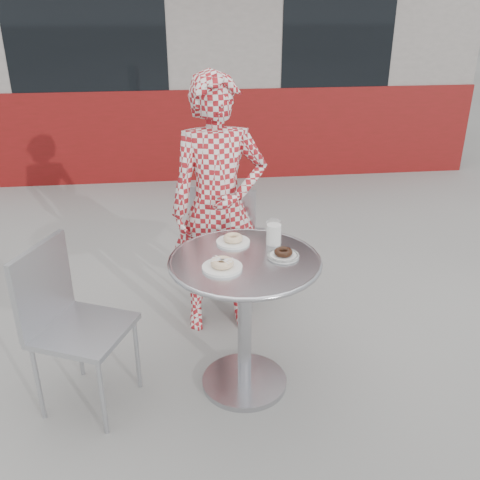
{
  "coord_description": "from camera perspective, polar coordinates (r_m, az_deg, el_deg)",
  "views": [
    {
      "loc": [
        -0.34,
        -2.24,
        1.92
      ],
      "look_at": [
        -0.06,
        0.12,
        0.83
      ],
      "focal_mm": 40.0,
      "sensor_mm": 36.0,
      "label": 1
    }
  ],
  "objects": [
    {
      "name": "chair_left",
      "position": [
        2.84,
        -16.12,
        -12.08
      ],
      "size": [
        0.55,
        0.54,
        0.86
      ],
      "rotation": [
        0.0,
        0.0,
        1.16
      ],
      "color": "#ADB0B5",
      "rests_on": "ground"
    },
    {
      "name": "plate_checker",
      "position": [
        2.61,
        4.64,
        -1.54
      ],
      "size": [
        0.16,
        0.16,
        0.04
      ],
      "rotation": [
        0.0,
        0.0,
        -0.16
      ],
      "color": "white",
      "rests_on": "bistro_table"
    },
    {
      "name": "chair_far",
      "position": [
        3.62,
        -1.11,
        -2.52
      ],
      "size": [
        0.52,
        0.52,
        0.86
      ],
      "rotation": [
        0.0,
        0.0,
        2.82
      ],
      "color": "#ADB0B5",
      "rests_on": "ground"
    },
    {
      "name": "storefront",
      "position": [
        7.82,
        -4.6,
        21.48
      ],
      "size": [
        6.02,
        4.55,
        3.0
      ],
      "color": "gray",
      "rests_on": "ground"
    },
    {
      "name": "plate_near",
      "position": [
        2.49,
        -1.91,
        -2.67
      ],
      "size": [
        0.19,
        0.19,
        0.05
      ],
      "rotation": [
        0.0,
        0.0,
        -0.42
      ],
      "color": "white",
      "rests_on": "bistro_table"
    },
    {
      "name": "bistro_table",
      "position": [
        2.68,
        0.51,
        -5.58
      ],
      "size": [
        0.75,
        0.75,
        0.76
      ],
      "rotation": [
        0.0,
        0.0,
        -0.23
      ],
      "color": "silver",
      "rests_on": "ground"
    },
    {
      "name": "ground",
      "position": [
        2.97,
        1.47,
        -15.57
      ],
      "size": [
        60.0,
        60.0,
        0.0
      ],
      "primitive_type": "plane",
      "color": "gray",
      "rests_on": "ground"
    },
    {
      "name": "seated_person",
      "position": [
        3.14,
        -2.31,
        3.39
      ],
      "size": [
        0.59,
        0.4,
        1.56
      ],
      "primitive_type": "imported",
      "rotation": [
        0.0,
        0.0,
        0.05
      ],
      "color": "maroon",
      "rests_on": "ground"
    },
    {
      "name": "plate_far",
      "position": [
        2.75,
        -0.74,
        0.01
      ],
      "size": [
        0.17,
        0.17,
        0.04
      ],
      "rotation": [
        0.0,
        0.0,
        0.17
      ],
      "color": "white",
      "rests_on": "bistro_table"
    },
    {
      "name": "milk_cup",
      "position": [
        2.73,
        3.62,
        0.73
      ],
      "size": [
        0.08,
        0.08,
        0.13
      ],
      "rotation": [
        0.0,
        0.0,
        0.3
      ],
      "color": "white",
      "rests_on": "bistro_table"
    }
  ]
}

